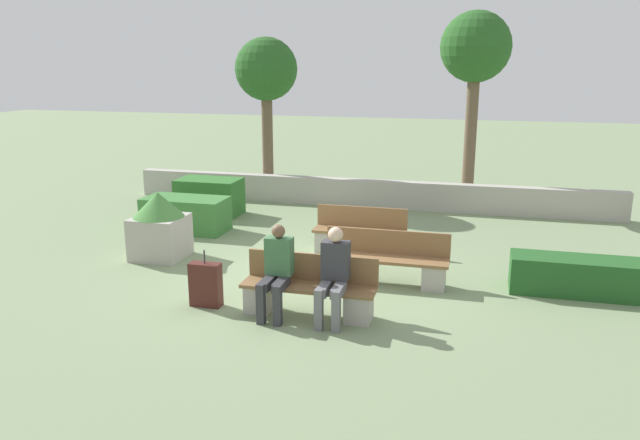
# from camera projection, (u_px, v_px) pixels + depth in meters

# --- Properties ---
(ground_plane) EXTENTS (60.00, 60.00, 0.00)m
(ground_plane) POSITION_uv_depth(u_px,v_px,m) (304.00, 279.00, 10.38)
(ground_plane) COLOR gray
(perimeter_wall) EXTENTS (12.07, 0.30, 0.68)m
(perimeter_wall) POSITION_uv_depth(u_px,v_px,m) (365.00, 193.00, 15.43)
(perimeter_wall) COLOR #ADA89E
(perimeter_wall) RESTS_ON ground_plane
(bench_front) EXTENTS (1.92, 0.48, 0.85)m
(bench_front) POSITION_uv_depth(u_px,v_px,m) (309.00, 293.00, 8.86)
(bench_front) COLOR brown
(bench_front) RESTS_ON ground_plane
(bench_left_side) EXTENTS (1.73, 0.48, 0.85)m
(bench_left_side) POSITION_uv_depth(u_px,v_px,m) (360.00, 236.00, 11.72)
(bench_left_side) COLOR brown
(bench_left_side) RESTS_ON ground_plane
(bench_right_side) EXTENTS (2.03, 0.49, 0.85)m
(bench_right_side) POSITION_uv_depth(u_px,v_px,m) (385.00, 264.00, 10.10)
(bench_right_side) COLOR brown
(bench_right_side) RESTS_ON ground_plane
(person_seated_man) EXTENTS (0.38, 0.64, 1.31)m
(person_seated_man) POSITION_uv_depth(u_px,v_px,m) (277.00, 267.00, 8.73)
(person_seated_man) COLOR #333338
(person_seated_man) RESTS_ON ground_plane
(person_seated_woman) EXTENTS (0.38, 0.64, 1.33)m
(person_seated_woman) POSITION_uv_depth(u_px,v_px,m) (334.00, 271.00, 8.53)
(person_seated_woman) COLOR slate
(person_seated_woman) RESTS_ON ground_plane
(hedge_block_near_left) EXTENTS (1.97, 0.64, 0.58)m
(hedge_block_near_left) POSITION_uv_depth(u_px,v_px,m) (576.00, 276.00, 9.66)
(hedge_block_near_left) COLOR #235623
(hedge_block_near_left) RESTS_ON ground_plane
(hedge_block_near_right) EXTENTS (1.75, 0.87, 0.72)m
(hedge_block_near_right) POSITION_uv_depth(u_px,v_px,m) (186.00, 214.00, 13.23)
(hedge_block_near_right) COLOR #3D7A38
(hedge_block_near_right) RESTS_ON ground_plane
(hedge_block_mid_left) EXTENTS (1.45, 0.89, 0.85)m
(hedge_block_mid_left) POSITION_uv_depth(u_px,v_px,m) (209.00, 197.00, 14.63)
(hedge_block_mid_left) COLOR #33702D
(hedge_block_mid_left) RESTS_ON ground_plane
(planter_corner_left) EXTENTS (0.93, 0.93, 1.23)m
(planter_corner_left) POSITION_uv_depth(u_px,v_px,m) (159.00, 225.00, 11.36)
(planter_corner_left) COLOR #ADA89E
(planter_corner_left) RESTS_ON ground_plane
(suitcase) EXTENTS (0.46, 0.20, 0.86)m
(suitcase) POSITION_uv_depth(u_px,v_px,m) (206.00, 284.00, 9.17)
(suitcase) COLOR #471E19
(suitcase) RESTS_ON ground_plane
(tree_leftmost) EXTENTS (1.58, 1.58, 4.11)m
(tree_leftmost) POSITION_uv_depth(u_px,v_px,m) (266.00, 73.00, 15.73)
(tree_leftmost) COLOR brown
(tree_leftmost) RESTS_ON ground_plane
(tree_center_left) EXTENTS (1.69, 1.69, 4.69)m
(tree_center_left) POSITION_uv_depth(u_px,v_px,m) (475.00, 52.00, 14.84)
(tree_center_left) COLOR brown
(tree_center_left) RESTS_ON ground_plane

